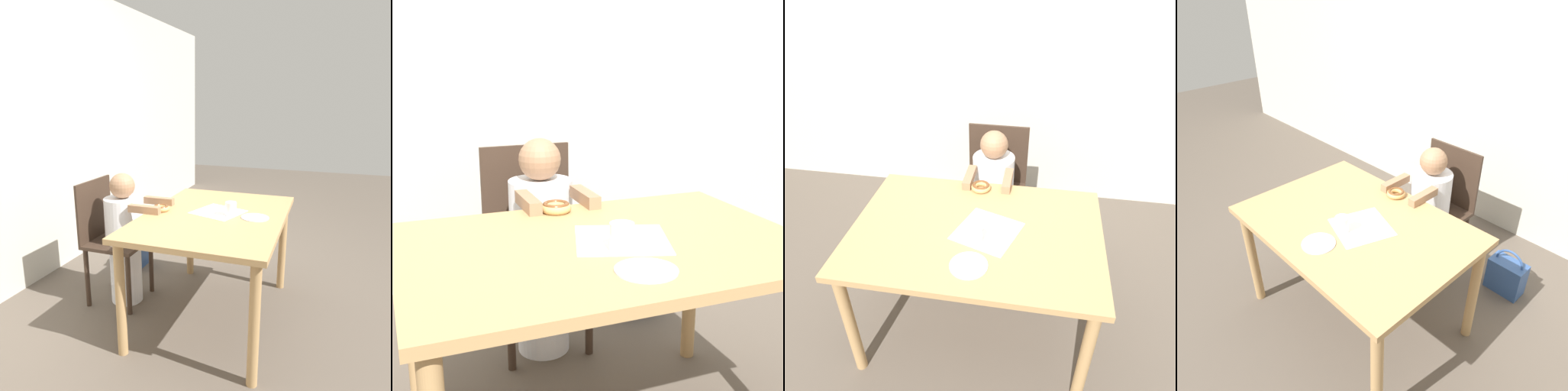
% 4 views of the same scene
% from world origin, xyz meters
% --- Properties ---
extents(wall_back, '(8.00, 0.05, 2.50)m').
position_xyz_m(wall_back, '(0.00, 1.59, 1.25)').
color(wall_back, beige).
rests_on(wall_back, ground_plane).
extents(dining_table, '(1.30, 0.91, 0.75)m').
position_xyz_m(dining_table, '(0.00, 0.00, 0.66)').
color(dining_table, tan).
rests_on(dining_table, ground_plane).
extents(chair, '(0.43, 0.41, 0.93)m').
position_xyz_m(chair, '(-0.01, 0.81, 0.49)').
color(chair, '#38281E').
rests_on(chair, ground_plane).
extents(child_figure, '(0.29, 0.48, 0.99)m').
position_xyz_m(child_figure, '(-0.01, 0.69, 0.49)').
color(child_figure, white).
rests_on(child_figure, ground_plane).
extents(donut, '(0.12, 0.12, 0.04)m').
position_xyz_m(donut, '(-0.04, 0.38, 0.78)').
color(donut, tan).
rests_on(donut, dining_table).
extents(napkin, '(0.38, 0.38, 0.00)m').
position_xyz_m(napkin, '(0.06, -0.01, 0.76)').
color(napkin, white).
rests_on(napkin, dining_table).
extents(handbag, '(0.25, 0.14, 0.35)m').
position_xyz_m(handbag, '(0.55, 0.91, 0.13)').
color(handbag, '#2D4C84').
rests_on(handbag, ground_plane).
extents(cup, '(0.08, 0.08, 0.09)m').
position_xyz_m(cup, '(0.01, -0.11, 0.80)').
color(cup, white).
rests_on(cup, dining_table).
extents(plate, '(0.18, 0.18, 0.01)m').
position_xyz_m(plate, '(0.01, -0.27, 0.76)').
color(plate, silver).
rests_on(plate, dining_table).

